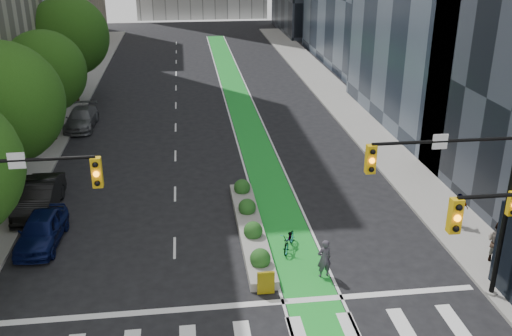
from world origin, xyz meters
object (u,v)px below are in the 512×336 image
object	(u,v)px
pedestrian_far	(459,209)
parked_car_left_far	(81,118)
cyclist	(324,258)
parked_car_left_near	(42,230)
median_planter	(251,226)
pedestrian_near	(497,242)
bicycle	(289,240)
parked_car_left_mid	(39,197)

from	to	relation	value
pedestrian_far	parked_car_left_far	bearing A→B (deg)	-44.44
cyclist	parked_car_left_near	world-z (taller)	cyclist
median_planter	pedestrian_near	distance (m)	11.21
bicycle	parked_car_left_near	world-z (taller)	parked_car_left_near
median_planter	bicycle	bearing A→B (deg)	-48.55
parked_car_left_near	pedestrian_near	world-z (taller)	pedestrian_near
pedestrian_far	median_planter	bearing A→B (deg)	-7.19
parked_car_left_near	parked_car_left_far	size ratio (longest dim) A/B	0.88
parked_car_left_far	pedestrian_near	world-z (taller)	pedestrian_near
median_planter	parked_car_left_near	distance (m)	9.85
parked_car_left_near	pedestrian_near	xyz separation A→B (m)	(20.20, -4.34, 0.35)
bicycle	pedestrian_near	bearing A→B (deg)	7.21
median_planter	pedestrian_near	size ratio (longest dim) A/B	5.36
bicycle	cyclist	bearing A→B (deg)	-44.24
parked_car_left_near	parked_car_left_far	bearing A→B (deg)	95.83
parked_car_left_near	pedestrian_near	bearing A→B (deg)	-9.05
cyclist	parked_car_left_mid	world-z (taller)	cyclist
parked_car_left_near	pedestrian_far	size ratio (longest dim) A/B	2.63
cyclist	pedestrian_far	world-z (taller)	pedestrian_far
parked_car_left_far	pedestrian_far	distance (m)	28.03
bicycle	parked_car_left_far	distance (m)	23.17
pedestrian_near	pedestrian_far	size ratio (longest dim) A/B	1.14
pedestrian_near	pedestrian_far	xyz separation A→B (m)	(-0.11, 3.42, -0.11)
parked_car_left_mid	pedestrian_far	world-z (taller)	pedestrian_far
cyclist	pedestrian_far	size ratio (longest dim) A/B	1.04
median_planter	parked_car_left_near	world-z (taller)	parked_car_left_near
parked_car_left_far	pedestrian_far	world-z (taller)	pedestrian_far
parked_car_left_mid	pedestrian_near	size ratio (longest dim) A/B	2.65
cyclist	pedestrian_near	bearing A→B (deg)	168.20
parked_car_left_far	parked_car_left_mid	bearing A→B (deg)	-88.56
bicycle	pedestrian_far	size ratio (longest dim) A/B	1.06
cyclist	parked_car_left_mid	xyz separation A→B (m)	(-13.34, 7.89, -0.04)
median_planter	bicycle	size ratio (longest dim) A/B	5.73
median_planter	parked_car_left_mid	bearing A→B (deg)	161.18
cyclist	parked_car_left_far	xyz separation A→B (m)	(-13.34, 22.08, -0.15)
parked_car_left_far	median_planter	bearing A→B (deg)	-57.61
parked_car_left_mid	pedestrian_far	bearing A→B (deg)	-11.08
bicycle	cyclist	world-z (taller)	cyclist
parked_car_left_mid	median_planter	bearing A→B (deg)	-17.94
median_planter	parked_car_left_far	distance (m)	20.81
median_planter	parked_car_left_near	size ratio (longest dim) A/B	2.32
bicycle	pedestrian_near	xyz separation A→B (m)	(8.77, -2.41, 0.64)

